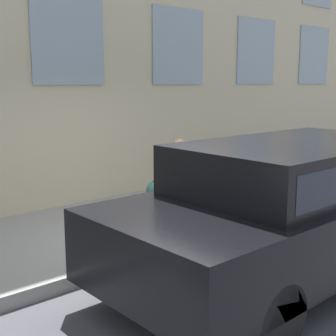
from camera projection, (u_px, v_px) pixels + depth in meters
name	position (u px, v px, depth m)	size (l,w,h in m)	color
ground_plane	(180.00, 255.00, 6.45)	(80.00, 80.00, 0.00)	#47474C
sidewalk	(120.00, 226.00, 7.48)	(2.83, 60.00, 0.17)	gray
fire_hydrant	(156.00, 205.00, 6.91)	(0.37, 0.47, 0.75)	#2D7260
person	(179.00, 172.00, 7.40)	(0.32, 0.21, 1.31)	#998466
parked_truck_black_near	(295.00, 199.00, 5.66)	(2.02, 5.02, 1.66)	black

